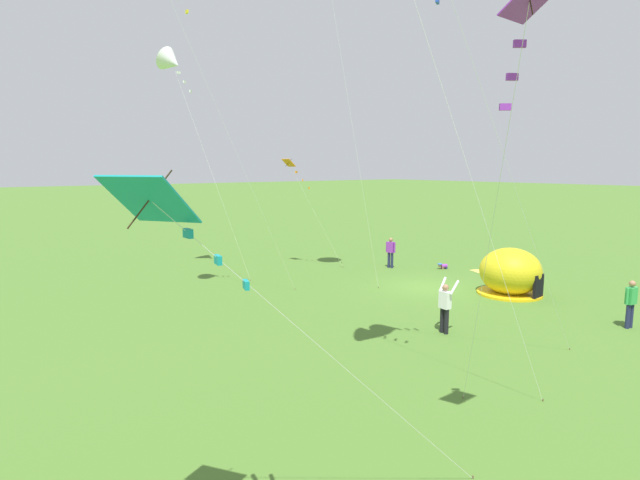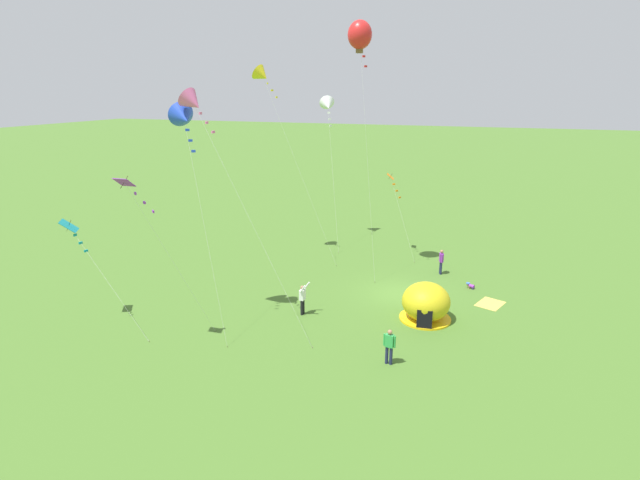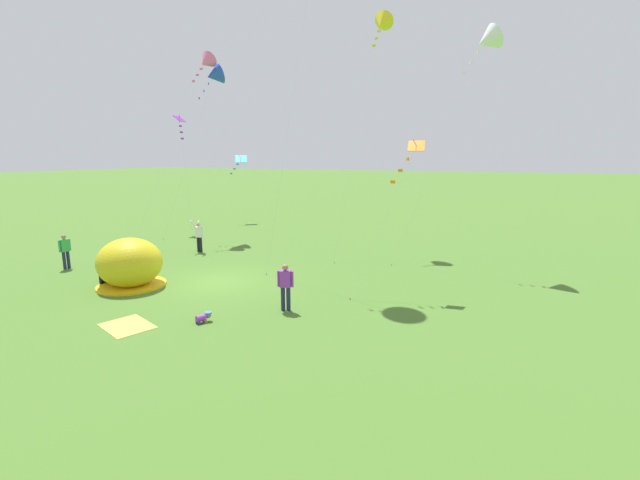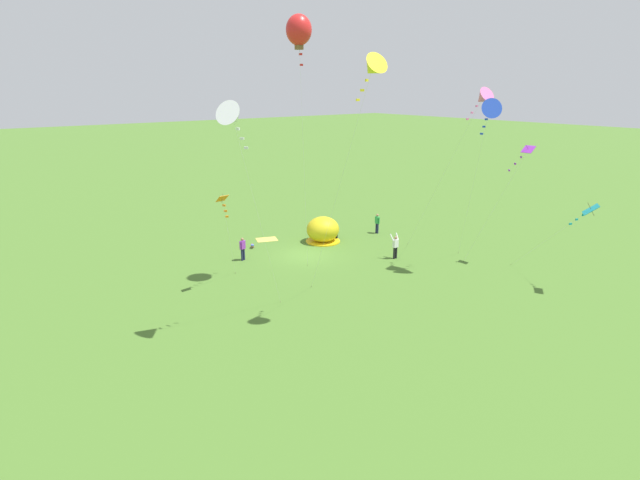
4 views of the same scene
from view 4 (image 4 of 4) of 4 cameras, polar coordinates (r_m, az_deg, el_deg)
The scene contains 15 objects.
ground_plane at distance 37.74m, azimuth -1.53°, elevation -1.73°, with size 300.00×300.00×0.00m, color #477028.
popup_tent at distance 40.69m, azimuth 0.34°, elevation 1.15°, with size 2.81×2.81×2.10m.
picnic_blanket at distance 41.78m, azimuth -6.11°, elevation 0.07°, with size 1.70×1.30×0.01m, color gold.
toddler_crawling at distance 39.68m, azimuth -7.73°, elevation -0.66°, with size 0.40×0.55×0.32m.
person_far_back at distance 43.38m, azimuth 6.55°, elevation 2.01°, with size 0.28×0.59×1.72m.
person_arms_raised at distance 37.10m, azimuth 8.61°, elevation -0.64°, with size 0.68×0.49×1.89m.
person_near_tent at distance 36.76m, azimuth -8.83°, elevation -0.87°, with size 0.57×0.34×1.72m.
kite_yellow at distance 24.69m, azimuth 5.99°, elevation 18.93°, with size 1.28×6.43×13.74m.
kite_pink at distance 34.37m, azimuth 18.07°, elevation 15.15°, with size 1.61×7.19×12.19m.
kite_purple at distance 36.91m, azimuth 22.28°, elevation 9.01°, with size 3.01×2.87×8.45m.
kite_white at distance 23.48m, azimuth -9.96°, elevation 13.66°, with size 4.63×3.07×11.64m.
kite_blue at distance 33.92m, azimuth 18.77°, elevation 13.84°, with size 3.33×4.06×11.53m.
kite_teal at distance 33.72m, azimuth 28.26°, elevation 2.86°, with size 1.72×5.89×5.63m.
kite_red at distance 30.89m, azimuth -2.44°, elevation 22.86°, with size 2.64×2.66×16.16m.
kite_orange at distance 30.41m, azimuth -10.98°, elevation 4.10°, with size 2.22×2.72×6.12m.
Camera 4 is at (20.99, 28.89, 12.22)m, focal length 28.00 mm.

